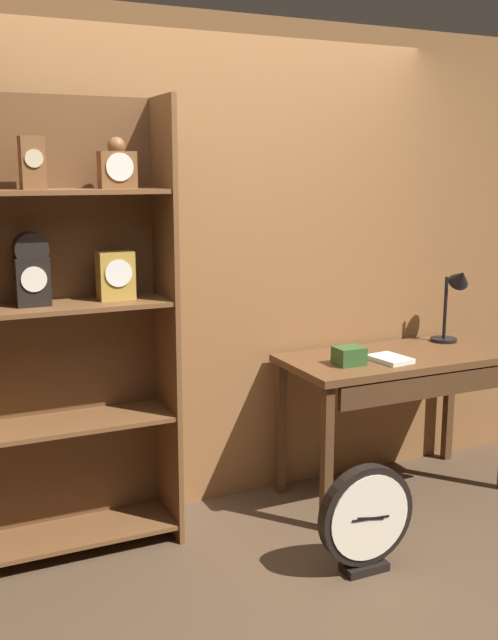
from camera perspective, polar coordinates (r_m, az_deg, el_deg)
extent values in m
plane|color=#4C3826|center=(3.38, 6.31, -21.20)|extent=(10.00, 10.00, 0.00)
cube|color=brown|center=(4.01, -2.63, 3.96)|extent=(4.80, 0.05, 2.60)
cube|color=brown|center=(3.65, -6.31, -0.38)|extent=(0.03, 0.34, 2.15)
cube|color=brown|center=(3.67, -16.13, -0.71)|extent=(1.24, 0.01, 2.15)
cube|color=brown|center=(3.84, -14.89, -15.80)|extent=(1.19, 0.32, 0.02)
cube|color=brown|center=(3.62, -15.34, -7.88)|extent=(1.19, 0.32, 0.02)
cube|color=brown|center=(3.48, -15.82, 0.85)|extent=(1.19, 0.32, 0.02)
cube|color=brown|center=(3.43, -16.29, 9.37)|extent=(1.19, 0.32, 0.02)
cube|color=brown|center=(3.42, -16.24, 11.45)|extent=(0.10, 0.10, 0.23)
cylinder|color=#C6B78C|center=(3.36, -16.11, 11.78)|extent=(0.08, 0.01, 0.08)
cube|color=black|center=(3.48, -16.23, 2.84)|extent=(0.15, 0.11, 0.22)
cylinder|color=black|center=(3.46, -16.37, 5.23)|extent=(0.15, 0.11, 0.15)
cylinder|color=silver|center=(3.42, -16.10, 3.00)|extent=(0.11, 0.01, 0.11)
cube|color=brown|center=(3.52, -10.04, 11.22)|extent=(0.17, 0.09, 0.17)
sphere|color=brown|center=(3.52, -10.10, 12.95)|extent=(0.08, 0.08, 0.08)
cylinder|color=silver|center=(3.47, -9.84, 11.45)|extent=(0.13, 0.01, 0.13)
cube|color=#B28C38|center=(3.56, -10.16, 3.35)|extent=(0.17, 0.11, 0.23)
cylinder|color=white|center=(3.51, -9.93, 3.53)|extent=(0.13, 0.01, 0.13)
cube|color=brown|center=(4.25, 11.27, -2.85)|extent=(1.30, 0.61, 0.04)
cube|color=#50321B|center=(3.85, 5.97, -10.51)|extent=(0.05, 0.05, 0.77)
cube|color=#50321B|center=(4.27, 2.44, -8.24)|extent=(0.05, 0.05, 0.77)
cube|color=#50321B|center=(4.91, 15.02, -5.99)|extent=(0.05, 0.05, 0.77)
cube|color=#472C18|center=(4.06, 13.59, -4.96)|extent=(1.10, 0.03, 0.12)
cylinder|color=black|center=(4.63, 14.64, -1.46)|extent=(0.16, 0.16, 0.02)
cylinder|color=black|center=(4.59, 14.77, 0.92)|extent=(0.02, 0.02, 0.37)
cone|color=black|center=(4.56, 15.86, 3.15)|extent=(0.16, 0.18, 0.15)
cube|color=#2D5123|center=(3.97, 7.65, -2.73)|extent=(0.15, 0.13, 0.10)
cube|color=silver|center=(4.08, 10.72, -2.95)|extent=(0.19, 0.24, 0.02)
cube|color=black|center=(3.66, 8.80, -18.12)|extent=(0.21, 0.11, 0.04)
cylinder|color=black|center=(3.55, 8.93, -14.50)|extent=(0.47, 0.06, 0.47)
cylinder|color=silver|center=(3.52, 9.24, -14.71)|extent=(0.41, 0.01, 0.41)
cube|color=black|center=(3.52, 9.28, -14.73)|extent=(0.14, 0.01, 0.04)
cube|color=black|center=(3.52, 9.29, -14.74)|extent=(0.20, 0.01, 0.02)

